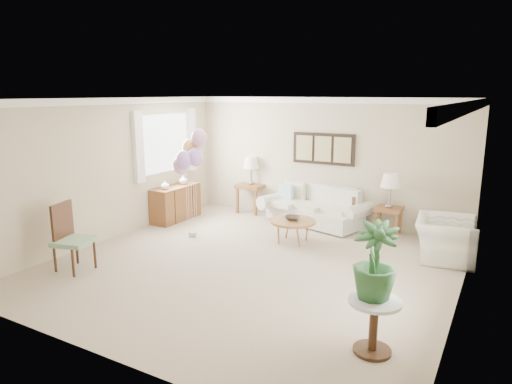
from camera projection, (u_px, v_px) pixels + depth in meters
ground_plane at (252, 265)px, 7.27m from camera, size 6.00×6.00×0.00m
room_shell at (249, 163)px, 7.05m from camera, size 6.04×6.04×2.60m
wall_art_triptych at (323, 149)px, 9.46m from camera, size 1.35×0.06×0.65m
sofa at (315, 209)px, 9.50m from camera, size 2.38×1.31×0.80m
end_table_left at (251, 189)px, 10.39m from camera, size 0.60×0.55×0.66m
end_table_right at (389, 212)px, 8.76m from camera, size 0.49×0.45×0.54m
lamp_left at (251, 164)px, 10.27m from camera, size 0.35×0.35×0.62m
lamp_right at (391, 182)px, 8.64m from camera, size 0.37×0.37×0.66m
coffee_table at (293, 222)px, 8.30m from camera, size 0.83×0.83×0.42m
decor_bowl at (292, 218)px, 8.30m from camera, size 0.32×0.32×0.07m
armchair at (445, 239)px, 7.47m from camera, size 1.03×1.14×0.68m
side_table at (374, 313)px, 4.73m from camera, size 0.55×0.55×0.60m
potted_plant at (375, 261)px, 4.66m from camera, size 0.52×0.52×0.81m
accent_chair at (70, 236)px, 6.99m from camera, size 0.63×0.63×1.05m
credenza at (176, 203)px, 9.79m from camera, size 0.46×1.20×0.74m
vase_white at (165, 185)px, 9.39m from camera, size 0.20×0.20×0.18m
vase_sage at (183, 180)px, 9.90m from camera, size 0.22×0.22×0.20m
balloon_cluster at (190, 154)px, 8.36m from camera, size 0.62×0.55×2.06m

